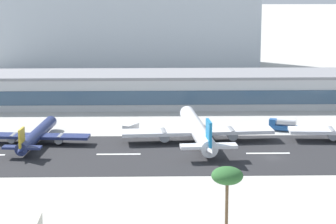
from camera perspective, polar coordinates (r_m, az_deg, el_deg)
The scene contains 11 objects.
ground_plane at distance 190.57m, azimuth 8.47°, elevation -3.72°, with size 1400.00×1400.00×0.00m, color #B2AFA8.
runway_strip at distance 195.08m, azimuth 8.23°, elevation -3.33°, with size 800.00×40.67×0.08m, color #262628.
runway_centreline_dash_3 at distance 192.60m, azimuth -4.02°, elevation -3.42°, with size 12.00×1.20×0.01m, color white.
runway_centreline_dash_4 at distance 194.99m, azimuth 8.10°, elevation -3.32°, with size 12.00×1.20×0.01m, color white.
terminal_building at distance 257.16m, azimuth 1.70°, elevation 1.88°, with size 156.17×23.63×11.99m.
distant_hotel_block at distance 358.00m, azimuth -3.51°, elevation 6.89°, with size 134.29×24.46×38.72m, color #A8B2BC.
airliner_gold_tail_gate_0 at distance 205.14m, azimuth -10.64°, elevation -1.91°, with size 30.83×39.29×8.21m.
airliner_blue_tail_gate_1 at distance 203.76m, azimuth 2.45°, elevation -1.56°, with size 44.53×52.12×10.88m.
service_fuel_truck_0 at distance 220.76m, azimuth 9.29°, elevation -1.03°, with size 8.87×5.47×3.95m.
service_box_truck_1 at distance 214.00m, azimuth -3.03°, elevation -1.36°, with size 5.17×6.37×3.25m.
palm_tree_2 at distance 132.98m, azimuth 4.81°, elevation -5.24°, with size 6.01×6.01×13.80m.
Camera 1 is at (-32.25, -180.67, 51.33)m, focal length 75.35 mm.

